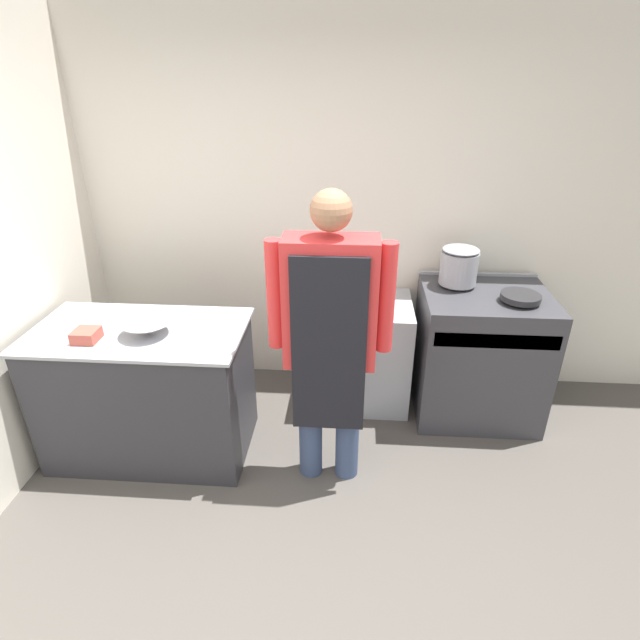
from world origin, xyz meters
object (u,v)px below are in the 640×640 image
object	(u,v)px
stove	(479,354)
stock_pot	(459,265)
plastic_tub	(86,335)
person_cook	(330,330)
fridge_unit	(365,352)
saute_pan	(521,297)
mixing_bowl	(147,328)

from	to	relation	value
stove	stock_pot	bearing A→B (deg)	146.54
stove	plastic_tub	distance (m)	2.55
person_cook	stock_pot	world-z (taller)	person_cook
fridge_unit	saute_pan	xyz separation A→B (m)	(0.96, -0.21, 0.57)
stove	plastic_tub	world-z (taller)	plastic_tub
fridge_unit	person_cook	size ratio (longest dim) A/B	0.45
person_cook	saute_pan	bearing A→B (deg)	27.85
fridge_unit	saute_pan	world-z (taller)	saute_pan
plastic_tub	stock_pot	size ratio (longest dim) A/B	0.51
plastic_tub	person_cook	bearing A→B (deg)	-0.55
fridge_unit	person_cook	xyz separation A→B (m)	(-0.22, -0.84, 0.62)
person_cook	mixing_bowl	xyz separation A→B (m)	(-1.07, 0.11, -0.09)
person_cook	mixing_bowl	world-z (taller)	person_cook
person_cook	stock_pot	size ratio (longest dim) A/B	6.68
fridge_unit	mixing_bowl	world-z (taller)	mixing_bowl
mixing_bowl	person_cook	bearing A→B (deg)	-6.08
plastic_tub	stock_pot	world-z (taller)	stock_pot
fridge_unit	plastic_tub	distance (m)	1.88
saute_pan	fridge_unit	bearing A→B (deg)	167.79
stove	mixing_bowl	distance (m)	2.23
stove	saute_pan	size ratio (longest dim) A/B	3.74
plastic_tub	saute_pan	size ratio (longest dim) A/B	0.53
plastic_tub	stock_pot	bearing A→B (deg)	21.28
fridge_unit	saute_pan	size ratio (longest dim) A/B	3.12
plastic_tub	stove	bearing A→B (deg)	17.05
saute_pan	person_cook	bearing A→B (deg)	-152.15
stove	stock_pot	xyz separation A→B (m)	(-0.19, 0.13, 0.61)
person_cook	plastic_tub	size ratio (longest dim) A/B	13.04
fridge_unit	stock_pot	distance (m)	0.91
stock_pot	stove	bearing A→B (deg)	-33.46
stove	plastic_tub	size ratio (longest dim) A/B	7.00
mixing_bowl	saute_pan	size ratio (longest dim) A/B	1.14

